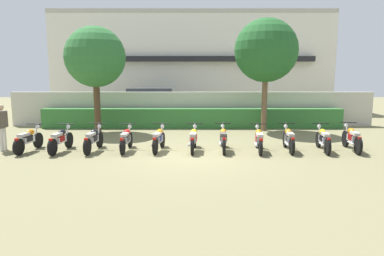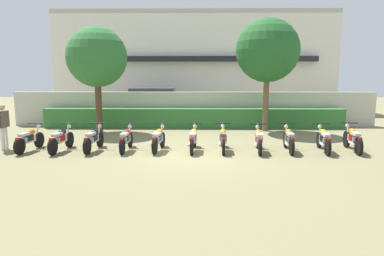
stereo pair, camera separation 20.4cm
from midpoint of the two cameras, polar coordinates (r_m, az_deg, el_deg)
name	(u,v)px [view 2 (the right image)]	position (r m, az deg, el deg)	size (l,w,h in m)	color
ground	(192,155)	(11.98, 0.42, -4.38)	(60.00, 60.00, 0.00)	olive
building	(195,63)	(27.64, 0.72, 10.58)	(20.05, 6.50, 7.16)	silver
compound_wall	(194,109)	(18.50, 0.60, 3.14)	(19.04, 0.30, 1.80)	#BCB7A8
hedge_row	(194,118)	(17.85, 0.59, 1.62)	(15.24, 0.70, 1.00)	#337033
parked_car	(155,103)	(21.75, -5.77, 4.03)	(4.51, 2.10, 1.89)	navy
tree_near_inspector	(97,57)	(17.08, -14.99, 11.10)	(2.81, 2.81, 4.93)	#4C3823
tree_far_side	(268,51)	(17.20, 12.61, 12.26)	(3.01, 3.01, 5.35)	brown
motorcycle_in_row_0	(29,139)	(13.71, -24.71, -1.63)	(0.60, 1.81, 0.95)	black
motorcycle_in_row_1	(61,139)	(13.24, -20.23, -1.70)	(0.60, 1.89, 0.95)	black
motorcycle_in_row_2	(94,139)	(12.94, -15.38, -1.70)	(0.60, 1.90, 0.95)	black
motorcycle_in_row_3	(126,139)	(12.71, -10.28, -1.75)	(0.60, 1.82, 0.94)	black
motorcycle_in_row_4	(159,139)	(12.56, -5.04, -1.75)	(0.60, 1.78, 0.94)	black
motorcycle_in_row_5	(193,139)	(12.48, 0.68, -1.78)	(0.60, 1.86, 0.94)	black
motorcycle_in_row_6	(223,139)	(12.56, 5.56, -1.75)	(0.60, 1.91, 0.95)	black
motorcycle_in_row_7	(259,139)	(12.60, 11.31, -1.85)	(0.60, 1.89, 0.94)	black
motorcycle_in_row_8	(289,139)	(12.91, 16.00, -1.75)	(0.60, 1.85, 0.95)	black
motorcycle_in_row_9	(324,139)	(13.27, 21.15, -1.73)	(0.60, 1.89, 0.95)	black
motorcycle_in_row_10	(353,139)	(13.74, 25.20, -1.59)	(0.60, 1.95, 0.97)	black
inspector_person	(3,123)	(14.25, -28.18, 0.76)	(0.23, 0.68, 1.68)	silver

